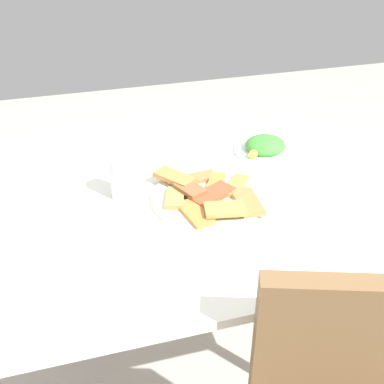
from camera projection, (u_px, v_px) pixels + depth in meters
The scene contains 8 objects.
ground_plane at pixel (184, 374), 1.82m from camera, with size 6.00×6.00×0.00m, color #B5ACA2.
dining_table at pixel (182, 224), 1.45m from camera, with size 1.16×0.92×0.77m.
pide_platter at pixel (208, 196), 1.41m from camera, with size 0.33×0.33×0.04m.
salad_plate_greens at pixel (265, 147), 1.65m from camera, with size 0.21×0.21×0.06m.
soda_can at pixel (121, 178), 1.40m from camera, with size 0.07×0.07×0.12m, color silver.
paper_napkin at pixel (34, 312), 1.05m from camera, with size 0.13×0.13×0.00m, color white.
fork at pixel (33, 305), 1.06m from camera, with size 0.17×0.02×0.01m, color silver.
spoon at pixel (34, 317), 1.03m from camera, with size 0.17×0.01×0.01m, color silver.
Camera 1 is at (0.29, 1.14, 1.55)m, focal length 46.05 mm.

